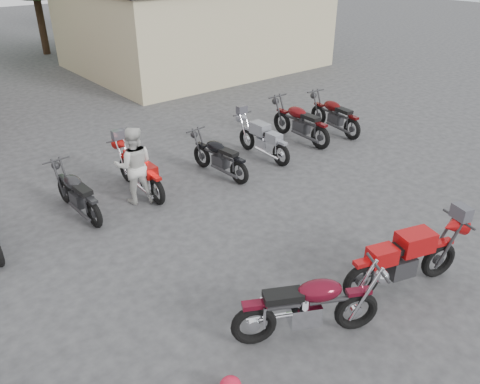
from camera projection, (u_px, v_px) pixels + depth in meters
ground at (299, 328)px, 6.94m from camera, size 90.00×90.00×0.00m
stucco_building at (194, 26)px, 21.11m from camera, size 10.00×8.00×3.50m
vintage_motorcycle at (310, 302)px, 6.54m from camera, size 2.18×1.61×1.22m
sportbike at (406, 256)px, 7.51m from camera, size 2.23×1.31×1.23m
person_light at (134, 166)px, 9.98m from camera, size 1.04×0.95×1.72m
row_bike_3 at (76, 191)px, 9.64m from camera, size 0.70×1.88×1.08m
row_bike_4 at (139, 169)px, 10.50m from camera, size 0.67×1.97×1.14m
row_bike_5 at (219, 154)px, 11.30m from camera, size 0.78×1.90×1.07m
row_bike_6 at (263, 137)px, 12.26m from camera, size 0.66×1.91×1.10m
row_bike_7 at (300, 120)px, 13.27m from camera, size 0.74×2.14×1.23m
row_bike_8 at (334, 113)px, 13.92m from camera, size 0.90×2.08×1.17m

